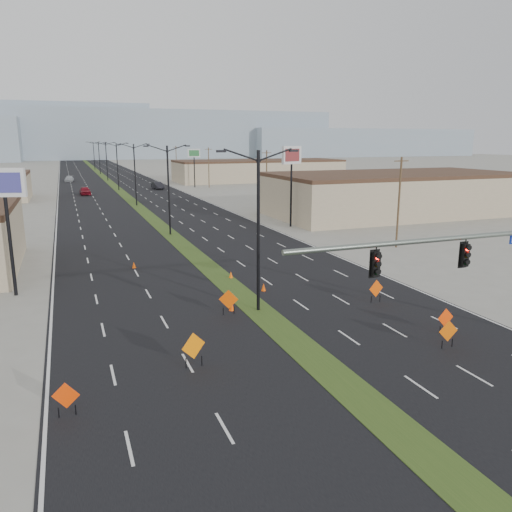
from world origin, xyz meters
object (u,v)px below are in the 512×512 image
object	(u,v)px
streetlight_3	(117,165)
car_far	(69,179)
streetlight_5	(99,157)
construction_sign_4	(376,289)
construction_sign_1	(194,347)
pole_sign_west	(5,193)
cone_0	(232,306)
streetlight_0	(258,226)
cone_3	(134,265)
construction_sign_2	(229,300)
cone_1	(264,287)
pole_sign_east_near	(292,161)
signal_mast	(494,261)
streetlight_4	(107,160)
construction_sign_5	(445,319)
construction_sign_3	(448,332)
construction_sign_0	(66,397)
streetlight_6	(94,155)
streetlight_2	(135,173)
streetlight_1	(169,187)
cone_2	(231,275)
car_left	(85,191)
car_mid	(158,186)
pole_sign_east_far	(194,156)

from	to	relation	value
streetlight_3	car_far	size ratio (longest dim) A/B	2.02
streetlight_5	construction_sign_4	distance (m)	141.58
construction_sign_1	construction_sign_4	size ratio (longest dim) A/B	1.13
pole_sign_west	cone_0	bearing A→B (deg)	-15.78
streetlight_0	cone_3	distance (m)	15.87
construction_sign_2	cone_0	size ratio (longest dim) A/B	2.59
cone_1	pole_sign_east_near	xyz separation A→B (m)	(13.39, 24.42, 7.81)
pole_sign_east_near	signal_mast	bearing A→B (deg)	-123.97
streetlight_4	construction_sign_2	size ratio (longest dim) A/B	6.26
construction_sign_5	cone_0	size ratio (longest dim) A/B	2.32
construction_sign_5	construction_sign_3	bearing A→B (deg)	-130.09
streetlight_0	cone_0	world-z (taller)	streetlight_0
construction_sign_2	pole_sign_west	distance (m)	16.81
construction_sign_0	construction_sign_4	world-z (taller)	construction_sign_4
streetlight_4	streetlight_6	xyz separation A→B (m)	(0.00, 56.00, 0.00)
signal_mast	streetlight_2	world-z (taller)	streetlight_2
construction_sign_2	cone_3	size ratio (longest dim) A/B	2.96
construction_sign_2	streetlight_1	bearing A→B (deg)	109.49
construction_sign_4	cone_1	xyz separation A→B (m)	(-6.04, 5.05, -0.63)
construction_sign_0	construction_sign_1	distance (m)	6.21
streetlight_6	cone_3	bearing A→B (deg)	-92.21
cone_1	cone_2	size ratio (longest dim) A/B	1.03
pole_sign_east_near	streetlight_3	bearing A→B (deg)	81.27
signal_mast	streetlight_4	size ratio (longest dim) A/B	1.63
streetlight_5	construction_sign_3	size ratio (longest dim) A/B	6.66
streetlight_4	pole_sign_east_near	bearing A→B (deg)	-79.69
construction_sign_1	cone_2	distance (m)	15.80
car_far	cone_1	bearing A→B (deg)	-77.94
streetlight_1	construction_sign_2	world-z (taller)	streetlight_1
streetlight_6	construction_sign_0	world-z (taller)	streetlight_6
car_left	car_mid	size ratio (longest dim) A/B	1.00
construction_sign_0	pole_sign_east_near	size ratio (longest dim) A/B	0.14
cone_1	pole_sign_east_near	distance (m)	28.92
streetlight_6	construction_sign_5	size ratio (longest dim) A/B	6.98
streetlight_0	cone_1	distance (m)	6.63
construction_sign_1	cone_1	world-z (taller)	construction_sign_1
construction_sign_0	pole_sign_east_far	bearing A→B (deg)	87.65
construction_sign_3	construction_sign_4	bearing A→B (deg)	87.08
streetlight_2	cone_1	bearing A→B (deg)	-87.95
pole_sign_east_near	streetlight_6	bearing A→B (deg)	72.21
streetlight_2	construction_sign_0	world-z (taller)	streetlight_2
construction_sign_3	pole_sign_east_near	distance (m)	38.75
cone_1	streetlight_1	bearing A→B (deg)	94.40
construction_sign_1	cone_2	size ratio (longest dim) A/B	3.15
pole_sign_west	construction_sign_5	bearing A→B (deg)	-18.06
streetlight_1	streetlight_5	size ratio (longest dim) A/B	1.00
construction_sign_4	construction_sign_5	bearing A→B (deg)	-94.04
cone_1	signal_mast	bearing A→B (deg)	-64.08
streetlight_3	construction_sign_1	world-z (taller)	streetlight_3
car_mid	pole_sign_east_near	distance (m)	55.95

